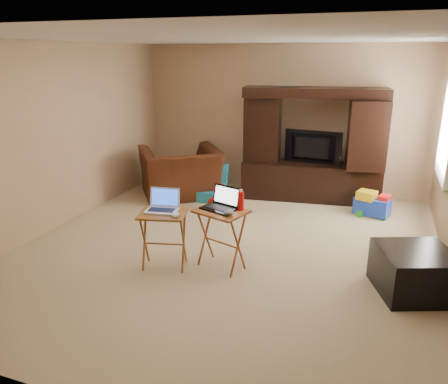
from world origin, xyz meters
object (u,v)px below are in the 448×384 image
at_px(mouse_right, 229,213).
at_px(tray_table_left, 164,240).
at_px(child_rocker, 211,183).
at_px(laptop_right, 218,199).
at_px(plush_toy, 220,197).
at_px(mouse_left, 175,215).
at_px(recliner, 181,173).
at_px(tray_table_right, 221,239).
at_px(entertainment_center, 312,145).
at_px(television, 312,148).
at_px(laptop_left, 161,201).
at_px(ottoman, 415,272).
at_px(push_toy, 372,203).
at_px(water_bottle, 241,201).

bearing_deg(mouse_right, tray_table_left, -171.87).
height_order(child_rocker, laptop_right, laptop_right).
height_order(plush_toy, mouse_left, mouse_left).
bearing_deg(laptop_right, mouse_right, -21.09).
height_order(recliner, tray_table_left, recliner).
relative_size(recliner, tray_table_right, 1.83).
relative_size(entertainment_center, television, 2.41).
relative_size(television, laptop_left, 2.69).
bearing_deg(ottoman, television, 119.87).
distance_m(child_rocker, mouse_right, 2.61).
bearing_deg(push_toy, laptop_left, -112.55).
xyz_separation_m(child_rocker, tray_table_right, (1.00, -2.19, 0.05)).
xyz_separation_m(plush_toy, tray_table_left, (0.06, -1.96, 0.11)).
distance_m(child_rocker, laptop_left, 2.46).
xyz_separation_m(television, tray_table_right, (-0.53, -2.78, -0.53)).
bearing_deg(tray_table_left, tray_table_right, 6.34).
distance_m(push_toy, water_bottle, 2.70).
bearing_deg(mouse_left, tray_table_left, 159.78).
relative_size(child_rocker, plush_toy, 1.32).
distance_m(plush_toy, tray_table_right, 1.87).
xyz_separation_m(push_toy, tray_table_right, (-1.55, -2.34, 0.15)).
height_order(tray_table_left, mouse_left, mouse_left).
xyz_separation_m(tray_table_left, water_bottle, (0.81, 0.31, 0.46)).
distance_m(laptop_right, mouse_left, 0.50).
xyz_separation_m(television, mouse_left, (-0.94, -3.07, -0.19)).
height_order(entertainment_center, laptop_left, entertainment_center).
xyz_separation_m(entertainment_center, tray_table_right, (-0.53, -2.82, -0.57)).
distance_m(push_toy, ottoman, 2.24).
relative_size(laptop_left, mouse_left, 2.58).
relative_size(entertainment_center, water_bottle, 10.55).
height_order(ottoman, tray_table_right, tray_table_right).
height_order(entertainment_center, recliner, entertainment_center).
xyz_separation_m(television, mouse_right, (-0.40, -2.90, -0.16)).
distance_m(child_rocker, push_toy, 2.55).
xyz_separation_m(recliner, tray_table_left, (0.95, -2.44, -0.08)).
relative_size(push_toy, laptop_right, 1.42).
bearing_deg(ottoman, tray_table_left, -171.80).
distance_m(ottoman, mouse_right, 1.98).
bearing_deg(entertainment_center, laptop_left, -118.97).
bearing_deg(laptop_right, ottoman, 22.11).
bearing_deg(laptop_left, child_rocker, 88.80).
height_order(tray_table_right, mouse_left, mouse_left).
xyz_separation_m(tray_table_left, laptop_right, (0.57, 0.25, 0.48)).
relative_size(entertainment_center, mouse_left, 16.65).
relative_size(laptop_left, mouse_right, 2.47).
bearing_deg(laptop_left, television, 58.80).
distance_m(plush_toy, mouse_right, 2.08).
bearing_deg(laptop_left, recliner, 101.17).
relative_size(laptop_left, water_bottle, 1.63).
xyz_separation_m(push_toy, laptop_right, (-1.59, -2.32, 0.62)).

